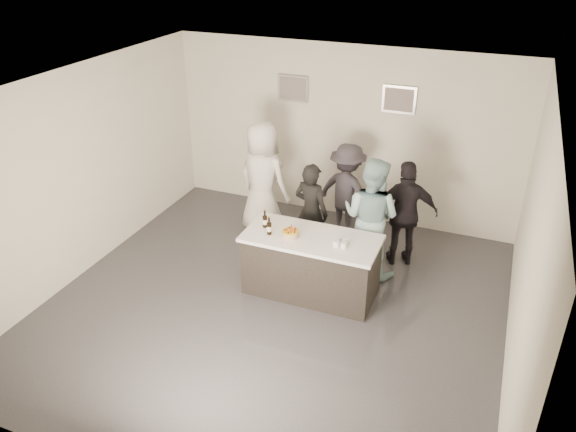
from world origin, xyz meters
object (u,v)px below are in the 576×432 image
(person_main_blue, at_px, (371,217))
(person_guest_right, at_px, (405,214))
(person_guest_back, at_px, (347,192))
(bar_counter, at_px, (311,265))
(person_guest_left, at_px, (263,179))
(beer_bottle_b, at_px, (269,226))
(cake, at_px, (291,234))
(beer_bottle_a, at_px, (265,219))
(person_main_black, at_px, (311,212))

(person_main_blue, relative_size, person_guest_right, 1.09)
(person_main_blue, height_order, person_guest_back, person_main_blue)
(bar_counter, bearing_deg, person_main_blue, 54.66)
(person_main_blue, xyz_separation_m, person_guest_left, (-1.95, 0.54, 0.05))
(bar_counter, distance_m, beer_bottle_b, 0.82)
(person_guest_right, bearing_deg, cake, 24.14)
(beer_bottle_a, relative_size, person_guest_back, 0.16)
(person_guest_right, bearing_deg, beer_bottle_a, 13.59)
(person_guest_left, height_order, person_guest_back, person_guest_left)
(person_main_black, height_order, person_guest_left, person_guest_left)
(person_guest_left, distance_m, person_guest_back, 1.38)
(beer_bottle_b, bearing_deg, beer_bottle_a, 129.88)
(beer_bottle_a, xyz_separation_m, person_guest_left, (-0.65, 1.37, -0.07))
(person_main_blue, bearing_deg, person_guest_right, -121.80)
(cake, xyz_separation_m, person_guest_back, (0.25, 1.84, -0.13))
(cake, xyz_separation_m, person_main_blue, (0.87, 0.95, -0.03))
(person_guest_back, bearing_deg, person_guest_left, 28.36)
(person_main_black, distance_m, person_guest_left, 1.13)
(bar_counter, relative_size, person_main_black, 1.19)
(cake, relative_size, beer_bottle_b, 0.88)
(person_main_blue, bearing_deg, bar_counter, 67.81)
(beer_bottle_b, relative_size, person_guest_back, 0.16)
(person_guest_left, bearing_deg, cake, 141.75)
(person_main_black, height_order, person_guest_back, person_guest_back)
(person_guest_left, height_order, person_guest_right, person_guest_left)
(person_main_blue, xyz_separation_m, person_guest_right, (0.42, 0.42, -0.07))
(bar_counter, bearing_deg, beer_bottle_a, 178.41)
(beer_bottle_a, height_order, person_main_black, person_main_black)
(person_guest_left, bearing_deg, bar_counter, 149.87)
(cake, distance_m, person_main_black, 1.02)
(person_guest_right, bearing_deg, person_main_black, -7.43)
(bar_counter, relative_size, beer_bottle_b, 7.15)
(person_guest_right, xyz_separation_m, person_guest_back, (-1.04, 0.47, -0.02))
(cake, relative_size, person_guest_back, 0.14)
(beer_bottle_b, bearing_deg, person_main_blue, 40.47)
(person_guest_right, bearing_deg, person_main_blue, 22.57)
(beer_bottle_a, bearing_deg, person_guest_right, 36.07)
(bar_counter, xyz_separation_m, beer_bottle_b, (-0.56, -0.14, 0.58))
(cake, xyz_separation_m, beer_bottle_a, (-0.43, 0.11, 0.09))
(person_guest_back, bearing_deg, person_main_blue, 138.04)
(bar_counter, xyz_separation_m, person_guest_right, (1.03, 1.28, 0.38))
(bar_counter, bearing_deg, person_guest_back, 90.52)
(beer_bottle_b, xyz_separation_m, person_guest_right, (1.59, 1.42, -0.20))
(person_main_black, xyz_separation_m, person_guest_back, (0.32, 0.84, 0.03))
(person_guest_right, height_order, person_guest_back, person_guest_right)
(cake, distance_m, person_main_blue, 1.29)
(beer_bottle_a, bearing_deg, cake, -14.99)
(beer_bottle_a, relative_size, person_main_blue, 0.14)
(beer_bottle_b, distance_m, person_main_black, 1.11)
(beer_bottle_b, height_order, person_main_black, person_main_black)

